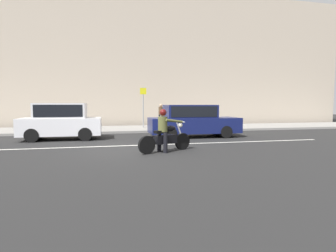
% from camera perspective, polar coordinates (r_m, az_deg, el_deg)
% --- Properties ---
extents(ground_plane, '(80.00, 80.00, 0.00)m').
position_cam_1_polar(ground_plane, '(10.44, -9.22, -4.96)').
color(ground_plane, black).
extents(sidewalk_slab, '(40.00, 4.40, 0.14)m').
position_cam_1_polar(sidewalk_slab, '(18.36, -10.65, -0.67)').
color(sidewalk_slab, gray).
rests_on(sidewalk_slab, ground_plane).
extents(building_facade, '(40.00, 1.40, 10.85)m').
position_cam_1_polar(building_facade, '(22.01, -11.16, 14.17)').
color(building_facade, '#B7A893').
rests_on(building_facade, ground_plane).
extents(lane_marking_stripe, '(18.00, 0.14, 0.01)m').
position_cam_1_polar(lane_marking_stripe, '(11.35, -7.73, -4.16)').
color(lane_marking_stripe, silver).
rests_on(lane_marking_stripe, ground_plane).
extents(motorcycle_with_rider_olive, '(2.10, 1.07, 1.57)m').
position_cam_1_polar(motorcycle_with_rider_olive, '(9.67, -0.61, -1.80)').
color(motorcycle_with_rider_olive, black).
rests_on(motorcycle_with_rider_olive, ground_plane).
extents(parked_sedan_navy, '(4.78, 1.82, 1.72)m').
position_cam_1_polar(parked_sedan_navy, '(14.19, 5.27, 1.18)').
color(parked_sedan_navy, '#11194C').
rests_on(parked_sedan_navy, ground_plane).
extents(parked_hatchback_white, '(3.79, 1.76, 1.80)m').
position_cam_1_polar(parked_hatchback_white, '(14.12, -21.95, 1.04)').
color(parked_hatchback_white, silver).
rests_on(parked_hatchback_white, ground_plane).
extents(street_sign_post, '(0.44, 0.08, 2.78)m').
position_cam_1_polar(street_sign_post, '(18.53, -5.36, 4.83)').
color(street_sign_post, gray).
rests_on(street_sign_post, sidewalk_slab).
extents(pedestrian_bystander, '(0.34, 0.34, 1.66)m').
position_cam_1_polar(pedestrian_bystander, '(18.98, -1.54, 2.72)').
color(pedestrian_bystander, black).
rests_on(pedestrian_bystander, sidewalk_slab).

